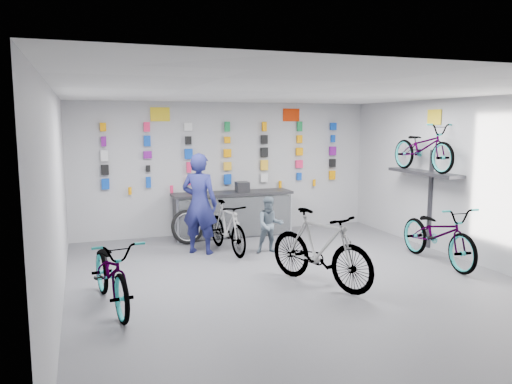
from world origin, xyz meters
name	(u,v)px	position (x,y,z in m)	size (l,w,h in m)	color
floor	(297,283)	(0.00, 0.00, 0.00)	(8.00, 8.00, 0.00)	#55555A
ceiling	(299,92)	(0.00, 0.00, 3.00)	(8.00, 8.00, 0.00)	white
wall_back	(227,168)	(0.00, 4.00, 1.50)	(7.00, 7.00, 0.00)	#B0B0B3
wall_front	(501,253)	(0.00, -4.00, 1.50)	(7.00, 7.00, 0.00)	#B0B0B3
wall_left	(57,202)	(-3.50, 0.00, 1.50)	(8.00, 8.00, 0.00)	#B0B0B3
wall_right	(477,181)	(3.50, 0.00, 1.50)	(8.00, 8.00, 0.00)	#B0B0B3
counter	(233,215)	(0.00, 3.54, 0.49)	(2.70, 0.66, 1.00)	black
merch_wall	(229,156)	(0.04, 3.93, 1.78)	(5.56, 0.08, 1.57)	#0B41B8
wall_bracket	(425,177)	(3.33, 1.20, 1.46)	(0.39, 1.90, 2.00)	#333338
sign_left	(160,114)	(-1.50, 3.98, 2.72)	(0.42, 0.02, 0.30)	yellow
sign_right	(291,115)	(1.60, 3.98, 2.72)	(0.42, 0.02, 0.30)	red
sign_side	(434,117)	(3.48, 1.20, 2.65)	(0.02, 0.40, 0.30)	yellow
bike_left	(112,272)	(-2.84, -0.12, 0.51)	(0.67, 1.93, 1.02)	gray
bike_center	(320,248)	(0.30, -0.22, 0.60)	(0.56, 1.99, 1.20)	gray
bike_right	(438,234)	(2.88, 0.19, 0.55)	(0.72, 2.08, 1.09)	gray
bike_service	(227,227)	(-0.51, 2.22, 0.50)	(0.47, 1.68, 1.01)	gray
bike_wall	(423,147)	(3.25, 1.20, 2.05)	(0.63, 1.80, 0.95)	gray
clerk	(200,204)	(-1.04, 2.32, 0.98)	(0.72, 0.47, 1.97)	navy
customer	(270,225)	(0.26, 1.88, 0.56)	(0.54, 0.42, 1.12)	slate
spare_wheel	(187,227)	(-1.11, 3.17, 0.36)	(0.78, 0.44, 0.74)	black
register	(242,187)	(0.23, 3.55, 1.11)	(0.28, 0.30, 0.22)	black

